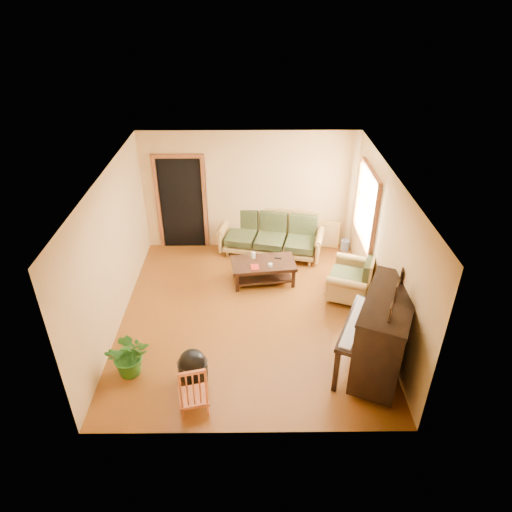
{
  "coord_description": "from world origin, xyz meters",
  "views": [
    {
      "loc": [
        0.06,
        -6.45,
        5.16
      ],
      "look_at": [
        0.12,
        0.2,
        1.1
      ],
      "focal_mm": 32.0,
      "sensor_mm": 36.0,
      "label": 1
    }
  ],
  "objects_px": {
    "armchair": "(350,275)",
    "red_chair": "(192,385)",
    "sofa": "(271,235)",
    "coffee_table": "(263,272)",
    "piano": "(384,336)",
    "ceramic_crock": "(345,245)",
    "footstool": "(193,370)",
    "potted_plant": "(130,354)"
  },
  "relations": [
    {
      "from": "sofa",
      "to": "footstool",
      "type": "distance_m",
      "value": 3.9
    },
    {
      "from": "sofa",
      "to": "coffee_table",
      "type": "relative_size",
      "value": 1.76
    },
    {
      "from": "footstool",
      "to": "red_chair",
      "type": "bearing_deg",
      "value": -82.93
    },
    {
      "from": "coffee_table",
      "to": "piano",
      "type": "distance_m",
      "value": 3.0
    },
    {
      "from": "ceramic_crock",
      "to": "footstool",
      "type": "bearing_deg",
      "value": -127.46
    },
    {
      "from": "piano",
      "to": "potted_plant",
      "type": "relative_size",
      "value": 2.14
    },
    {
      "from": "sofa",
      "to": "footstool",
      "type": "height_order",
      "value": "sofa"
    },
    {
      "from": "footstool",
      "to": "potted_plant",
      "type": "relative_size",
      "value": 0.61
    },
    {
      "from": "sofa",
      "to": "piano",
      "type": "bearing_deg",
      "value": -53.48
    },
    {
      "from": "coffee_table",
      "to": "red_chair",
      "type": "bearing_deg",
      "value": -108.5
    },
    {
      "from": "piano",
      "to": "armchair",
      "type": "bearing_deg",
      "value": 117.36
    },
    {
      "from": "sofa",
      "to": "armchair",
      "type": "bearing_deg",
      "value": -34.65
    },
    {
      "from": "piano",
      "to": "potted_plant",
      "type": "height_order",
      "value": "piano"
    },
    {
      "from": "footstool",
      "to": "ceramic_crock",
      "type": "distance_m",
      "value": 4.82
    },
    {
      "from": "footstool",
      "to": "red_chair",
      "type": "height_order",
      "value": "red_chair"
    },
    {
      "from": "sofa",
      "to": "coffee_table",
      "type": "xyz_separation_m",
      "value": [
        -0.18,
        -1.07,
        -0.24
      ]
    },
    {
      "from": "red_chair",
      "to": "ceramic_crock",
      "type": "height_order",
      "value": "red_chair"
    },
    {
      "from": "coffee_table",
      "to": "red_chair",
      "type": "xyz_separation_m",
      "value": [
        -1.04,
        -3.11,
        0.2
      ]
    },
    {
      "from": "piano",
      "to": "ceramic_crock",
      "type": "distance_m",
      "value": 3.68
    },
    {
      "from": "coffee_table",
      "to": "footstool",
      "type": "distance_m",
      "value": 2.83
    },
    {
      "from": "piano",
      "to": "ceramic_crock",
      "type": "height_order",
      "value": "piano"
    },
    {
      "from": "ceramic_crock",
      "to": "potted_plant",
      "type": "height_order",
      "value": "potted_plant"
    },
    {
      "from": "armchair",
      "to": "red_chair",
      "type": "height_order",
      "value": "armchair"
    },
    {
      "from": "ceramic_crock",
      "to": "potted_plant",
      "type": "xyz_separation_m",
      "value": [
        -3.88,
        -3.65,
        0.25
      ]
    },
    {
      "from": "sofa",
      "to": "coffee_table",
      "type": "bearing_deg",
      "value": -86.79
    },
    {
      "from": "sofa",
      "to": "piano",
      "type": "relative_size",
      "value": 1.39
    },
    {
      "from": "sofa",
      "to": "ceramic_crock",
      "type": "distance_m",
      "value": 1.69
    },
    {
      "from": "sofa",
      "to": "footstool",
      "type": "bearing_deg",
      "value": -96.34
    },
    {
      "from": "footstool",
      "to": "red_chair",
      "type": "relative_size",
      "value": 0.52
    },
    {
      "from": "sofa",
      "to": "red_chair",
      "type": "relative_size",
      "value": 2.53
    },
    {
      "from": "red_chair",
      "to": "potted_plant",
      "type": "relative_size",
      "value": 1.17
    },
    {
      "from": "footstool",
      "to": "coffee_table",
      "type": "bearing_deg",
      "value": 67.12
    },
    {
      "from": "armchair",
      "to": "potted_plant",
      "type": "bearing_deg",
      "value": -131.31
    },
    {
      "from": "ceramic_crock",
      "to": "coffee_table",
      "type": "bearing_deg",
      "value": -146.41
    },
    {
      "from": "ceramic_crock",
      "to": "potted_plant",
      "type": "distance_m",
      "value": 5.33
    },
    {
      "from": "piano",
      "to": "red_chair",
      "type": "bearing_deg",
      "value": -141.77
    },
    {
      "from": "piano",
      "to": "footstool",
      "type": "relative_size",
      "value": 3.51
    },
    {
      "from": "sofa",
      "to": "ceramic_crock",
      "type": "xyz_separation_m",
      "value": [
        1.65,
        0.15,
        -0.34
      ]
    },
    {
      "from": "armchair",
      "to": "piano",
      "type": "xyz_separation_m",
      "value": [
        0.11,
        -1.94,
        0.22
      ]
    },
    {
      "from": "sofa",
      "to": "armchair",
      "type": "relative_size",
      "value": 2.3
    },
    {
      "from": "sofa",
      "to": "red_chair",
      "type": "distance_m",
      "value": 4.35
    },
    {
      "from": "coffee_table",
      "to": "armchair",
      "type": "distance_m",
      "value": 1.69
    }
  ]
}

